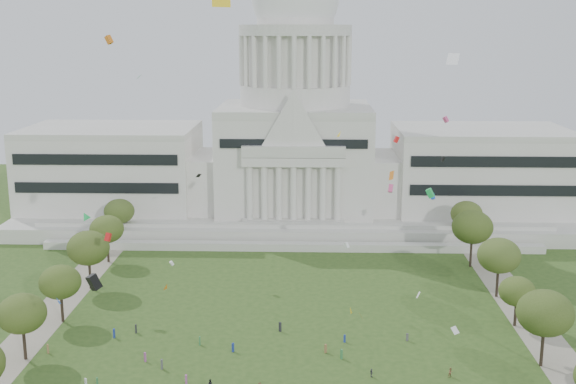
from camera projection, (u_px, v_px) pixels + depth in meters
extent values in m
cube|color=beige|center=(295.00, 211.00, 219.39)|extent=(160.00, 60.00, 4.00)
cube|color=beige|center=(292.00, 247.00, 187.45)|extent=(130.00, 3.00, 2.00)
cube|color=beige|center=(293.00, 233.00, 194.91)|extent=(140.00, 3.00, 5.00)
cube|color=silver|center=(113.00, 169.00, 217.14)|extent=(50.00, 34.00, 22.00)
cube|color=silver|center=(480.00, 171.00, 213.91)|extent=(50.00, 34.00, 22.00)
cube|color=silver|center=(204.00, 181.00, 215.04)|extent=(12.00, 26.00, 16.00)
cube|color=silver|center=(386.00, 182.00, 213.45)|extent=(12.00, 26.00, 16.00)
cube|color=silver|center=(295.00, 160.00, 214.86)|extent=(44.00, 38.00, 28.00)
cube|color=silver|center=(293.00, 162.00, 194.66)|extent=(28.00, 3.00, 2.40)
cube|color=black|center=(96.00, 174.00, 199.94)|extent=(46.00, 0.40, 11.00)
cube|color=black|center=(495.00, 176.00, 196.70)|extent=(46.00, 0.40, 11.00)
cylinder|color=silver|center=(295.00, 95.00, 210.55)|extent=(32.00, 32.00, 6.00)
cylinder|color=silver|center=(295.00, 60.00, 208.33)|extent=(28.00, 28.00, 14.00)
cylinder|color=beige|center=(295.00, 30.00, 206.44)|extent=(32.40, 32.40, 3.00)
cylinder|color=silver|center=(295.00, 10.00, 205.22)|extent=(22.00, 22.00, 8.00)
cube|color=gray|center=(36.00, 329.00, 138.40)|extent=(8.00, 160.00, 0.04)
cube|color=gray|center=(540.00, 336.00, 135.58)|extent=(8.00, 160.00, 0.04)
cylinder|color=black|center=(25.00, 345.00, 125.34)|extent=(0.56, 0.56, 5.47)
ellipsoid|color=#394F19|center=(22.00, 313.00, 124.05)|extent=(8.42, 8.42, 6.89)
cylinder|color=black|center=(542.00, 349.00, 122.76)|extent=(0.56, 0.56, 6.20)
ellipsoid|color=#324817|center=(545.00, 313.00, 121.30)|extent=(9.55, 9.55, 7.82)
cylinder|color=black|center=(62.00, 309.00, 141.52)|extent=(0.56, 0.56, 5.27)
ellipsoid|color=#385017|center=(60.00, 282.00, 140.28)|extent=(8.12, 8.12, 6.65)
cylinder|color=black|center=(515.00, 315.00, 139.55)|extent=(0.56, 0.56, 4.56)
ellipsoid|color=#3A511A|center=(517.00, 291.00, 138.48)|extent=(7.01, 7.01, 5.74)
cylinder|color=black|center=(90.00, 276.00, 159.47)|extent=(0.56, 0.56, 6.03)
ellipsoid|color=#384B19|center=(88.00, 248.00, 158.05)|extent=(9.29, 9.29, 7.60)
cylinder|color=black|center=(497.00, 284.00, 154.54)|extent=(0.56, 0.56, 5.97)
ellipsoid|color=#3D511F|center=(499.00, 256.00, 153.14)|extent=(9.19, 9.19, 7.52)
cylinder|color=black|center=(108.00, 252.00, 177.69)|extent=(0.56, 0.56, 5.41)
ellipsoid|color=#3C511B|center=(107.00, 229.00, 176.42)|extent=(8.33, 8.33, 6.81)
cylinder|color=black|center=(471.00, 254.00, 174.17)|extent=(0.56, 0.56, 6.37)
ellipsoid|color=#314714|center=(472.00, 227.00, 172.67)|extent=(9.82, 9.82, 8.03)
cylinder|color=black|center=(120.00, 231.00, 195.42)|extent=(0.56, 0.56, 5.32)
ellipsoid|color=#364B1B|center=(119.00, 211.00, 194.16)|extent=(8.19, 8.19, 6.70)
cylinder|color=black|center=(465.00, 235.00, 191.68)|extent=(0.56, 0.56, 5.47)
ellipsoid|color=#3F511C|center=(467.00, 214.00, 190.40)|extent=(8.42, 8.42, 6.89)
imported|color=olive|center=(451.00, 372.00, 119.31)|extent=(0.96, 0.86, 1.69)
imported|color=#26262B|center=(210.00, 384.00, 115.44)|extent=(0.87, 0.62, 1.66)
imported|color=#4C4C51|center=(371.00, 373.00, 119.33)|extent=(0.74, 0.99, 1.50)
cube|color=#4C4C51|center=(407.00, 337.00, 133.15)|extent=(0.44, 0.34, 1.47)
cube|color=#33723F|center=(97.00, 382.00, 116.14)|extent=(0.33, 0.46, 1.58)
cube|color=#26262B|center=(136.00, 329.00, 136.60)|extent=(0.33, 0.48, 1.70)
cube|color=#33723F|center=(200.00, 341.00, 131.41)|extent=(0.32, 0.46, 1.63)
cube|color=olive|center=(48.00, 349.00, 128.13)|extent=(0.46, 0.52, 1.67)
cube|color=navy|center=(345.00, 339.00, 132.58)|extent=(0.39, 0.25, 1.46)
cube|color=#33723F|center=(341.00, 354.00, 125.88)|extent=(0.44, 0.54, 1.77)
cube|color=navy|center=(233.00, 347.00, 128.67)|extent=(0.44, 0.51, 1.66)
cube|color=#4C4C51|center=(162.00, 364.00, 122.12)|extent=(0.31, 0.48, 1.76)
cube|color=olive|center=(326.00, 349.00, 128.25)|extent=(0.46, 0.50, 1.62)
cube|color=#26262B|center=(280.00, 327.00, 137.30)|extent=(0.56, 0.56, 1.84)
cube|color=#994C8C|center=(186.00, 380.00, 116.52)|extent=(0.43, 0.55, 1.83)
cube|color=silver|center=(86.00, 383.00, 116.06)|extent=(0.46, 0.45, 1.50)
cube|color=#994C8C|center=(145.00, 357.00, 124.90)|extent=(0.49, 0.52, 1.68)
cube|color=navy|center=(114.00, 333.00, 134.47)|extent=(0.30, 0.47, 1.78)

